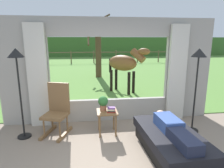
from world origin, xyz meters
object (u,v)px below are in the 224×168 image
Objects in this scene: recliner_sofa at (170,142)px; side_table at (107,115)px; reclining_person at (173,128)px; potted_plant at (103,102)px; book_stack at (111,110)px; pasture_tree at (98,47)px; rocking_chair at (57,109)px; floor_lamp_right at (198,65)px; floor_lamp_left at (17,67)px; horse at (124,63)px.

recliner_sofa is 3.35× the size of side_table.
potted_plant reaches higher than reclining_person.
potted_plant is 0.24m from book_stack.
recliner_sofa is 5.45× the size of potted_plant.
side_table is at bearing -91.41° from pasture_tree.
book_stack is at bearing -90.66° from pasture_tree.
recliner_sofa is 1.56× the size of rocking_chair.
recliner_sofa is 1.42m from side_table.
floor_lamp_right is (0.87, 0.81, 1.28)m from recliner_sofa.
reclining_person is at bearing -42.29° from potted_plant.
reclining_person is 1.57m from floor_lamp_right.
floor_lamp_left is at bearing 177.47° from floor_lamp_right.
floor_lamp_left is at bearing 5.39° from horse.
pasture_tree is (-0.82, 3.40, 0.51)m from horse.
floor_lamp_left reaches higher than side_table.
side_table is 2.08m from floor_lamp_left.
pasture_tree is (0.08, 6.79, 1.09)m from book_stack.
rocking_chair reaches higher than recliner_sofa.
floor_lamp_left is at bearing 158.12° from recliner_sofa.
potted_plant is 0.17× the size of floor_lamp_left.
floor_lamp_right is (0.87, 0.86, 0.98)m from reclining_person.
pasture_tree is at bearing -120.89° from horse.
pasture_tree is at bearing 87.89° from potted_plant.
rocking_chair is at bearing -100.73° from pasture_tree.
pasture_tree is at bearing 93.68° from reclining_person.
floor_lamp_right is 3.59m from horse.
recliner_sofa is 0.31m from reclining_person.
reclining_person is at bearing -19.86° from floor_lamp_left.
horse reaches higher than rocking_chair.
floor_lamp_right reaches higher than recliner_sofa.
potted_plant is at bearing 175.01° from floor_lamp_right.
floor_lamp_right is (3.01, -0.29, 0.95)m from rocking_chair.
reclining_person is at bearing -92.92° from recliner_sofa.
horse is at bearing -76.37° from pasture_tree.
rocking_chair is (-2.13, 1.15, 0.02)m from reclining_person.
floor_lamp_right reaches higher than rocking_chair.
book_stack is at bearing 133.73° from reclining_person.
recliner_sofa is 1.21× the size of reclining_person.
potted_plant is at bearing 143.13° from side_table.
side_table is (-1.06, 0.92, 0.21)m from recliner_sofa.
potted_plant is at bearing -92.11° from pasture_tree.
rocking_chair is at bearing 174.48° from floor_lamp_right.
pasture_tree reaches higher than potted_plant.
potted_plant is at bearing 144.63° from book_stack.
rocking_chair is at bearing 168.65° from book_stack.
reclining_person is 4.35m from horse.
floor_lamp_right is 1.07× the size of horse.
side_table is at bearing 134.42° from reclining_person.
rocking_chair reaches higher than book_stack.
floor_lamp_right is at bearing 41.53° from reclining_person.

